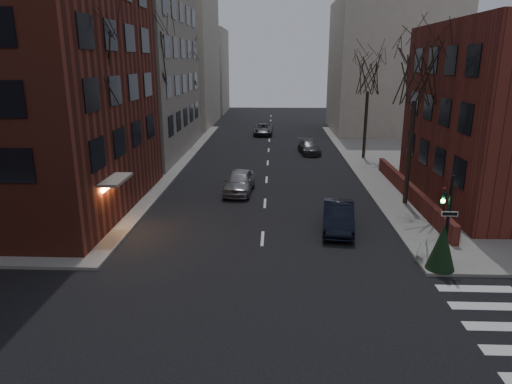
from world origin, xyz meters
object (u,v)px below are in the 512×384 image
streetlamp_near (150,127)px  car_lane_gray (309,147)px  traffic_signal (446,226)px  parked_sedan (338,217)px  tree_left_c (187,68)px  car_lane_silver (239,182)px  tree_left_b (152,58)px  streetlamp_far (197,102)px  tree_left_a (91,66)px  tree_right_a (417,73)px  sandwich_board (423,248)px  tree_right_b (369,74)px  evergreen_shrub (442,247)px  car_lane_far (263,129)px

streetlamp_near → car_lane_gray: streetlamp_near is taller
car_lane_gray → traffic_signal: bearing=-88.2°
traffic_signal → parked_sedan: 6.03m
tree_left_c → car_lane_gray: bearing=-23.6°
streetlamp_near → car_lane_silver: size_ratio=1.38×
traffic_signal → tree_left_b: bearing=134.5°
tree_left_c → traffic_signal: bearing=-61.6°
streetlamp_far → car_lane_silver: 22.77m
tree_left_a → parked_sedan: (12.80, -0.59, -7.72)m
tree_left_a → tree_right_a: size_ratio=1.06×
streetlamp_near → car_lane_gray: (12.18, 12.43, -3.61)m
tree_left_a → tree_right_a: tree_left_a is taller
sandwich_board → tree_left_c: bearing=140.5°
tree_left_a → car_lane_silver: (6.99, 6.42, -7.70)m
parked_sedan → tree_left_b: bearing=142.2°
tree_left_b → tree_left_c: bearing=90.0°
streetlamp_far → sandwich_board: (15.50, -32.38, -3.63)m
tree_right_b → sandwich_board: 23.49m
traffic_signal → car_lane_gray: traffic_signal is taller
tree_right_b → streetlamp_near: size_ratio=1.46×
evergreen_shrub → traffic_signal: bearing=64.1°
car_lane_gray → evergreen_shrub: 26.20m
tree_left_b → car_lane_far: (8.00, 20.01, -8.24)m
car_lane_silver → sandwich_board: bearing=-45.9°
sandwich_board → evergreen_shrub: size_ratio=0.46×
tree_left_c → parked_sedan: bearing=-64.3°
traffic_signal → tree_right_a: 10.92m
tree_right_b → car_lane_silver: (-10.61, -11.58, -6.81)m
streetlamp_far → sandwich_board: streetlamp_far is taller
tree_left_b → car_lane_far: size_ratio=2.22×
tree_left_b → tree_right_b: tree_left_b is taller
sandwich_board → parked_sedan: bearing=153.6°
tree_left_c → streetlamp_far: bearing=73.3°
car_lane_silver → tree_left_c: bearing=113.6°
tree_left_c → tree_right_b: bearing=-24.4°
tree_right_a → car_lane_far: bearing=108.9°
tree_left_b → streetlamp_far: size_ratio=1.72×
tree_left_b → car_lane_gray: tree_left_b is taller
traffic_signal → streetlamp_near: streetlamp_near is taller
car_lane_silver → streetlamp_far: bearing=110.4°
tree_left_a → car_lane_gray: bearing=58.0°
traffic_signal → sandwich_board: 1.58m
tree_right_b → parked_sedan: (-4.80, -18.59, -6.84)m
tree_left_c → tree_left_a: bearing=-90.0°
tree_left_a → parked_sedan: 14.96m
streetlamp_near → car_lane_far: (7.40, 24.01, -3.56)m
tree_right_a → streetlamp_near: bearing=166.8°
parked_sedan → car_lane_gray: parked_sedan is taller
tree_left_b → sandwich_board: bearing=-45.5°
traffic_signal → car_lane_gray: 25.77m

